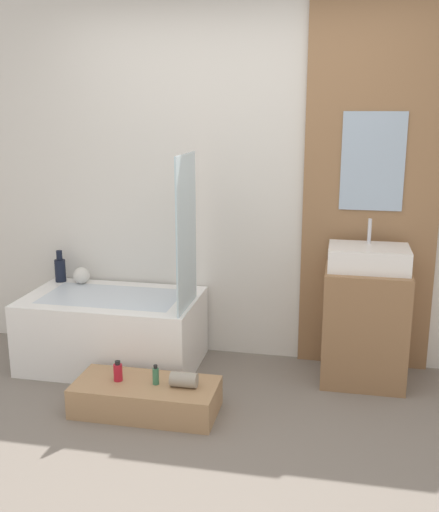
% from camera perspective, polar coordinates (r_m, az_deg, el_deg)
% --- Properties ---
extents(ground_plane, '(12.00, 12.00, 0.00)m').
position_cam_1_polar(ground_plane, '(3.25, -2.92, -19.73)').
color(ground_plane, slate).
extents(wall_tiled_back, '(4.20, 0.06, 2.60)m').
position_cam_1_polar(wall_tiled_back, '(4.28, 2.20, 7.20)').
color(wall_tiled_back, silver).
rests_on(wall_tiled_back, ground_plane).
extents(wall_wood_accent, '(0.91, 0.04, 2.60)m').
position_cam_1_polar(wall_wood_accent, '(4.18, 14.26, 6.71)').
color(wall_wood_accent, '#8E6642').
rests_on(wall_wood_accent, ground_plane).
extents(bathtub, '(1.22, 0.73, 0.51)m').
position_cam_1_polar(bathtub, '(4.37, -10.09, -6.97)').
color(bathtub, white).
rests_on(bathtub, ground_plane).
extents(glass_shower_screen, '(0.01, 0.47, 1.01)m').
position_cam_1_polar(glass_shower_screen, '(3.88, -3.18, 2.24)').
color(glass_shower_screen, silver).
rests_on(glass_shower_screen, bathtub).
extents(wooden_step_bench, '(0.87, 0.40, 0.19)m').
position_cam_1_polar(wooden_step_bench, '(3.76, -7.01, -13.20)').
color(wooden_step_bench, '#A87F56').
rests_on(wooden_step_bench, ground_plane).
extents(vanity_cabinet, '(0.54, 0.48, 0.78)m').
position_cam_1_polar(vanity_cabinet, '(4.14, 13.63, -6.42)').
color(vanity_cabinet, '#8E6642').
rests_on(vanity_cabinet, ground_plane).
extents(sink, '(0.51, 0.36, 0.32)m').
position_cam_1_polar(sink, '(4.01, 14.01, -0.17)').
color(sink, white).
rests_on(sink, vanity_cabinet).
extents(vase_tall_dark, '(0.08, 0.08, 0.24)m').
position_cam_1_polar(vase_tall_dark, '(4.71, -14.94, -1.19)').
color(vase_tall_dark, black).
rests_on(vase_tall_dark, bathtub).
extents(vase_round_light, '(0.12, 0.12, 0.12)m').
position_cam_1_polar(vase_round_light, '(4.62, -13.01, -1.82)').
color(vase_round_light, silver).
rests_on(vase_round_light, bathtub).
extents(bottle_soap_primary, '(0.05, 0.05, 0.13)m').
position_cam_1_polar(bottle_soap_primary, '(3.75, -9.65, -10.82)').
color(bottle_soap_primary, '#B21928').
rests_on(bottle_soap_primary, wooden_step_bench).
extents(bottle_soap_secondary, '(0.04, 0.04, 0.12)m').
position_cam_1_polar(bottle_soap_secondary, '(3.68, -6.09, -11.26)').
color(bottle_soap_secondary, '#38704C').
rests_on(bottle_soap_secondary, wooden_step_bench).
extents(towel_roll, '(0.16, 0.09, 0.09)m').
position_cam_1_polar(towel_roll, '(3.64, -3.42, -11.68)').
color(towel_roll, gray).
rests_on(towel_roll, wooden_step_bench).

